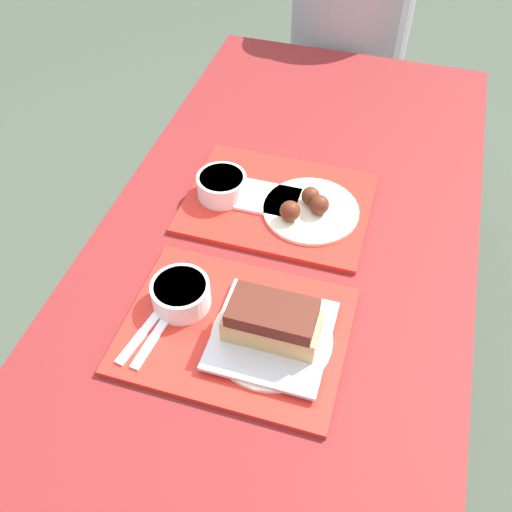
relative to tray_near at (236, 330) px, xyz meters
name	(u,v)px	position (x,y,z in m)	size (l,w,h in m)	color
ground_plane	(266,439)	(0.02, 0.15, -0.75)	(12.00, 12.00, 0.00)	#424C3D
picnic_table	(270,303)	(0.02, 0.15, -0.10)	(0.77, 1.78, 0.75)	maroon
picnic_bench_far	(351,114)	(0.02, 1.26, -0.36)	(0.73, 0.28, 0.48)	maroon
tray_near	(236,330)	(0.00, 0.00, 0.00)	(0.39, 0.30, 0.01)	red
tray_far	(278,203)	(-0.01, 0.34, 0.00)	(0.39, 0.30, 0.01)	red
bowl_coleslaw_near	(181,293)	(-0.11, 0.03, 0.03)	(0.11, 0.11, 0.05)	white
brisket_sandwich_plate	(272,328)	(0.07, 0.00, 0.04)	(0.21, 0.21, 0.09)	beige
plastic_fork_near	(148,327)	(-0.15, -0.04, 0.01)	(0.05, 0.17, 0.00)	white
plastic_knife_near	(159,330)	(-0.13, -0.04, 0.01)	(0.03, 0.17, 0.00)	white
bowl_coleslaw_far	(222,185)	(-0.14, 0.33, 0.03)	(0.11, 0.11, 0.05)	white
wings_plate_far	(309,208)	(0.06, 0.33, 0.02)	(0.20, 0.20, 0.05)	beige
napkin_far	(266,198)	(-0.04, 0.34, 0.01)	(0.14, 0.10, 0.01)	white
person_seated_across	(351,15)	(-0.02, 1.26, 0.00)	(0.38, 0.38, 0.68)	#9E9EA3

